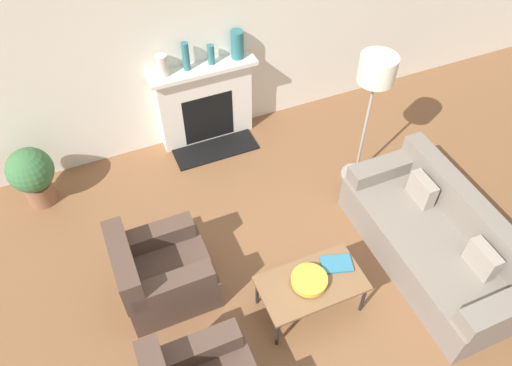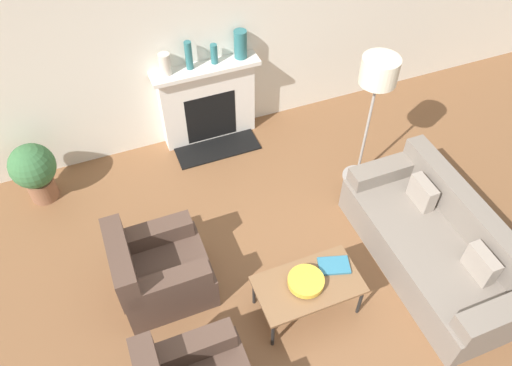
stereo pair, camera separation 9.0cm
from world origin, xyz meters
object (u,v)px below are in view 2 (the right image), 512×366
Objects in this scene: book at (334,266)px; floor_lamp at (377,82)px; mantel_vase_left at (165,64)px; mantel_vase_right at (240,44)px; mantel_vase_center_right at (214,54)px; armchair_far at (158,271)px; couch at (436,245)px; coffee_table at (308,286)px; potted_plant at (34,170)px; mantel_vase_center_left at (189,55)px; fireplace at (208,104)px; bowl at (306,281)px.

floor_lamp is at bearing 67.93° from book.
mantel_vase_right is at bearing 0.00° from mantel_vase_left.
book is at bearing -84.38° from mantel_vase_center_right.
armchair_far is 2.78m from floor_lamp.
couch is 2.12× the size of coffee_table.
coffee_table is at bearing -47.60° from potted_plant.
floor_lamp is at bearing -16.85° from potted_plant.
book is 0.20× the size of floor_lamp.
mantel_vase_center_left reaches higher than armchair_far.
armchair_far is 2.37m from mantel_vase_center_left.
floor_lamp reaches higher than mantel_vase_center_left.
fireplace is 0.67m from mantel_vase_center_right.
coffee_table is at bearing -97.64° from mantel_vase_right.
floor_lamp is 4.91× the size of mantel_vase_center_left.
armchair_far is at bearing -165.97° from floor_lamp.
mantel_vase_left is 0.56m from mantel_vase_center_right.
coffee_table is (-1.39, -0.00, 0.10)m from couch.
mantel_vase_right is 0.45× the size of potted_plant.
mantel_vase_center_right is (0.56, -0.00, -0.01)m from mantel_vase_left.
book is 0.44× the size of potted_plant.
couch is 2.69m from armchair_far.
mantel_vase_right is at bearing 82.36° from coffee_table.
coffee_table is 2.92× the size of book.
bowl reaches higher than book.
floor_lamp reaches higher than bowl.
floor_lamp reaches higher than mantel_vase_left.
mantel_vase_left is 0.88m from mantel_vase_right.
potted_plant is (-2.12, 2.35, -0.04)m from bowl.
mantel_vase_left is 1.82m from potted_plant.
mantel_vase_left reaches higher than bowl.
fireplace is 2.64m from coffee_table.
mantel_vase_center_right is (-0.25, 2.57, 0.74)m from book.
mantel_vase_center_left is at bearing -148.27° from couch.
coffee_table is 2.77m from mantel_vase_center_right.
mantel_vase_center_right is (1.25, 1.96, 0.86)m from armchair_far.
bowl is 0.98× the size of mantel_vase_center_left.
book is (1.50, -0.61, 0.12)m from armchair_far.
book reaches higher than coffee_table.
couch is at bearing -0.14° from bowl.
couch is 2.99m from mantel_vase_right.
bowl is 3.17m from potted_plant.
bowl is at bearing -98.23° from mantel_vase_right.
book is 0.98× the size of mantel_vase_right.
coffee_table is at bearing -90.86° from mantel_vase_center_right.
book is at bearing -42.97° from potted_plant.
couch is 1.11m from book.
floor_lamp is at bearing -175.72° from couch.
mantel_vase_left reaches higher than coffee_table.
potted_plant is at bearing -172.29° from fireplace.
mantel_vase_center_left is at bearing 174.77° from fireplace.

